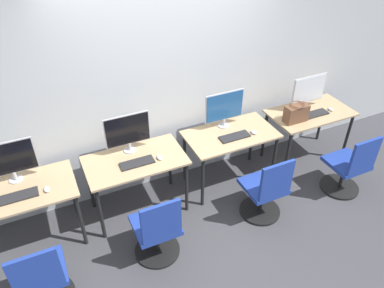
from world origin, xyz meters
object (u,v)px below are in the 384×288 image
Objects in this scene: mouse_right at (254,132)px; keyboard_far_right at (315,114)px; office_chair_far_left at (42,281)px; office_chair_far_right at (349,169)px; monitor_far_right at (309,91)px; office_chair_left at (158,232)px; monitor_far_left at (9,160)px; office_chair_right at (265,193)px; monitor_right at (224,108)px; handbag at (296,113)px; keyboard_left at (137,163)px; keyboard_right at (235,137)px; keyboard_far_left at (18,196)px; monitor_left at (128,131)px; mouse_far_right at (331,109)px; mouse_far_left at (47,189)px; mouse_left at (159,157)px.

mouse_right reaches higher than keyboard_far_right.
office_chair_far_left and office_chair_far_right have the same top height.
mouse_right is 0.18× the size of monitor_far_right.
office_chair_left is at bearing -157.17° from mouse_right.
monitor_far_left reaches higher than office_chair_right.
mouse_right is 1.01m from monitor_far_right.
monitor_right is 0.93m from handbag.
monitor_right is 0.46m from mouse_right.
monitor_right is at bearing 176.51° from monitor_far_right.
keyboard_right is (1.20, -0.01, 0.00)m from keyboard_left.
monitor_right is 1.26m from keyboard_far_right.
office_chair_left is 1.00× the size of office_chair_right.
keyboard_right is 1.24× the size of handbag.
office_chair_left is 2.35× the size of keyboard_right.
office_chair_right is (2.48, -0.62, -0.40)m from keyboard_far_left.
office_chair_right is (1.31, 0.03, 0.00)m from office_chair_left.
monitor_left is 1.37× the size of keyboard_right.
monitor_far_right is 1.11m from office_chair_far_right.
monitor_far_left is 3.89m from mouse_far_right.
monitor_right is 1.70m from office_chair_far_right.
keyboard_right is at bearing 179.67° from handbag.
mouse_far_right reaches higher than keyboard_far_right.
keyboard_right is at bearing -179.40° from keyboard_far_right.
office_chair_far_left is at bearing -168.87° from mouse_far_right.
keyboard_left is 1.24× the size of handbag.
keyboard_far_left is 0.73× the size of monitor_far_right.
office_chair_far_right is (1.16, -0.08, 0.00)m from office_chair_right.
keyboard_far_left is 0.43× the size of office_chair_left.
monitor_left is at bearing 41.17° from office_chair_far_left.
monitor_far_left is 3.63m from keyboard_far_right.
keyboard_left is at bearing -179.95° from keyboard_far_right.
monitor_left is 2.43m from keyboard_far_right.
mouse_right is (2.66, -0.30, -0.24)m from monitor_far_left.
mouse_far_left is 0.10× the size of office_chair_left.
monitor_far_left is at bearing 173.45° from keyboard_right.
mouse_left is (0.25, -0.02, 0.01)m from keyboard_left.
keyboard_far_left is 0.73× the size of monitor_left.
mouse_left is at bearing -179.43° from keyboard_far_right.
mouse_far_left is 0.10× the size of office_chair_far_left.
office_chair_far_right is at bearing -3.75° from office_chair_right.
monitor_far_left reaches higher than keyboard_right.
mouse_right is at bearing -0.51° from keyboard_far_left.
keyboard_far_left is 3.28m from handbag.
mouse_right is (1.45, -0.03, 0.01)m from keyboard_left.
mouse_far_left is 3.61m from mouse_far_right.
monitor_far_right is 0.58× the size of office_chair_far_right.
keyboard_left is (1.16, 0.75, 0.40)m from office_chair_far_left.
keyboard_left is at bearing -179.98° from mouse_far_right.
monitor_far_left is 1.37× the size of keyboard_far_left.
mouse_far_right is (3.61, 0.03, 0.00)m from mouse_far_left.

